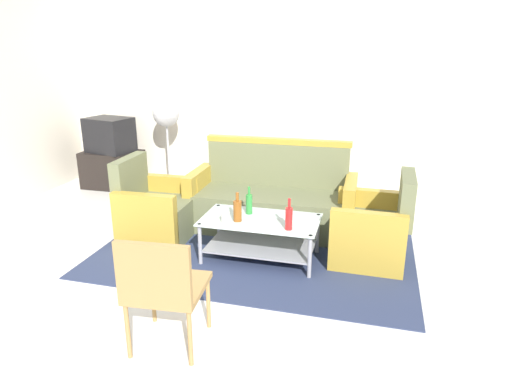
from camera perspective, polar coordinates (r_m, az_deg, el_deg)
The scene contains 15 objects.
ground_plane at distance 3.78m, azimuth -6.08°, elevation -13.36°, with size 14.00×14.00×0.00m, color silver.
wall_back at distance 6.20m, azimuth 3.79°, elevation 12.77°, with size 6.52×0.12×2.80m.
rug at distance 4.58m, azimuth 0.02°, elevation -7.30°, with size 3.05×2.03×0.01m, color #2D3856.
couch at distance 5.01m, azimuth 2.05°, elevation -1.18°, with size 1.81×0.77×0.96m.
armchair_left at distance 4.90m, azimuth -12.46°, elevation -2.42°, with size 0.72×0.78×0.85m.
armchair_right at distance 4.44m, azimuth 14.46°, elevation -4.76°, with size 0.71×0.77×0.85m.
coffee_table at distance 4.30m, azimuth 0.56°, elevation -5.14°, with size 1.10×0.60×0.40m.
bottle_brown at distance 4.17m, azimuth -2.34°, elevation -2.31°, with size 0.08×0.08×0.28m.
bottle_red at distance 3.99m, azimuth 4.16°, elevation -3.26°, with size 0.06×0.06×0.29m.
bottle_green at distance 4.35m, azimuth -0.88°, elevation -1.45°, with size 0.06×0.06×0.27m.
cup at distance 4.16m, azimuth -3.84°, elevation -3.21°, with size 0.08×0.08×0.10m, color silver.
tv_stand at distance 6.84m, azimuth -17.54°, elevation 2.74°, with size 0.80×0.50×0.52m, color black.
television at distance 6.73m, azimuth -17.92°, elevation 6.85°, with size 0.68×0.56×0.48m.
pedestal_fan at distance 6.31m, azimuth -11.22°, elevation 9.02°, with size 0.36×0.36×1.27m.
wicker_chair at distance 3.03m, azimuth -11.69°, elevation -11.32°, with size 0.52×0.52×0.84m.
Camera 1 is at (1.20, -3.00, 1.96)m, focal length 31.81 mm.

